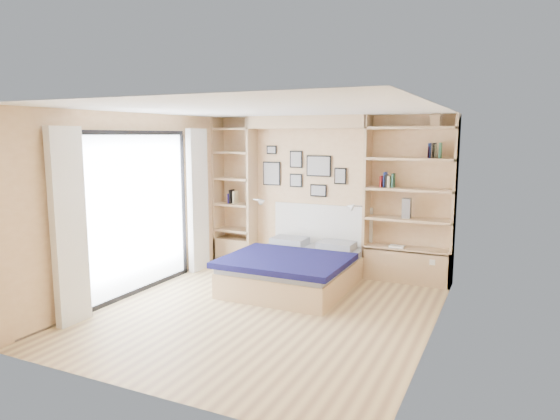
% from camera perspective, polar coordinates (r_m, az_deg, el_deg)
% --- Properties ---
extents(ground, '(4.50, 4.50, 0.00)m').
position_cam_1_polar(ground, '(6.42, -1.65, -11.48)').
color(ground, '#D9BE80').
rests_on(ground, ground).
extents(room_shell, '(4.50, 4.50, 4.50)m').
position_cam_1_polar(room_shell, '(7.65, 0.87, 0.14)').
color(room_shell, beige).
rests_on(room_shell, ground).
extents(bed, '(1.69, 2.16, 1.07)m').
position_cam_1_polar(bed, '(7.34, 1.78, -6.66)').
color(bed, tan).
rests_on(bed, ground).
extents(photo_gallery, '(1.48, 0.02, 0.82)m').
position_cam_1_polar(photo_gallery, '(8.26, 2.47, 4.44)').
color(photo_gallery, black).
rests_on(photo_gallery, ground).
extents(reading_lamps, '(1.92, 0.12, 0.15)m').
position_cam_1_polar(reading_lamps, '(8.05, 2.83, 0.72)').
color(reading_lamps, silver).
rests_on(reading_lamps, ground).
extents(shelf_decor, '(3.52, 0.23, 2.03)m').
position_cam_1_polar(shelf_decor, '(7.65, 12.48, 4.47)').
color(shelf_decor, '#A51E1E').
rests_on(shelf_decor, ground).
extents(deck, '(3.20, 4.00, 0.05)m').
position_cam_1_polar(deck, '(8.59, -23.80, -7.01)').
color(deck, '#6E5F51').
rests_on(deck, ground).
extents(deck_chair, '(0.65, 0.88, 0.80)m').
position_cam_1_polar(deck_chair, '(9.18, -21.42, -3.46)').
color(deck_chair, tan).
rests_on(deck_chair, ground).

